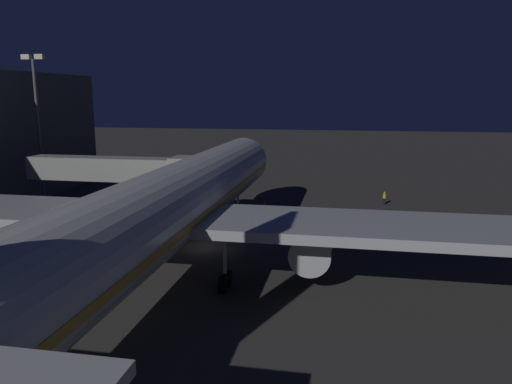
% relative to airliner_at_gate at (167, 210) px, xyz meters
% --- Properties ---
extents(ground_plane, '(320.00, 320.00, 0.00)m').
position_rel_airliner_at_gate_xyz_m(ground_plane, '(0.00, -9.37, -5.63)').
color(ground_plane, '#383533').
extents(airliner_at_gate, '(58.07, 59.25, 19.36)m').
position_rel_airliner_at_gate_xyz_m(airliner_at_gate, '(0.00, 0.00, 0.00)').
color(airliner_at_gate, silver).
rests_on(airliner_at_gate, ground_plane).
extents(jet_bridge, '(19.91, 3.40, 7.29)m').
position_rel_airliner_at_gate_xyz_m(jet_bridge, '(10.83, -16.83, 0.12)').
color(jet_bridge, '#9E9E99').
rests_on(jet_bridge, ground_plane).
extents(apron_floodlight_mast, '(2.90, 0.50, 18.57)m').
position_rel_airliner_at_gate_xyz_m(apron_floodlight_mast, '(25.50, -23.11, 5.10)').
color(apron_floodlight_mast, '#59595E').
rests_on(apron_floodlight_mast, ground_plane).
extents(ground_crew_by_belt_loader, '(0.40, 0.40, 1.68)m').
position_rel_airliner_at_gate_xyz_m(ground_crew_by_belt_loader, '(-17.31, -30.60, -4.71)').
color(ground_crew_by_belt_loader, black).
rests_on(ground_crew_by_belt_loader, ground_plane).
extents(traffic_cone_nose_port, '(0.36, 0.36, 0.55)m').
position_rel_airliner_at_gate_xyz_m(traffic_cone_nose_port, '(-2.20, -28.32, -5.36)').
color(traffic_cone_nose_port, orange).
rests_on(traffic_cone_nose_port, ground_plane).
extents(traffic_cone_nose_starboard, '(0.36, 0.36, 0.55)m').
position_rel_airliner_at_gate_xyz_m(traffic_cone_nose_starboard, '(2.20, -28.32, -5.36)').
color(traffic_cone_nose_starboard, orange).
rests_on(traffic_cone_nose_starboard, ground_plane).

